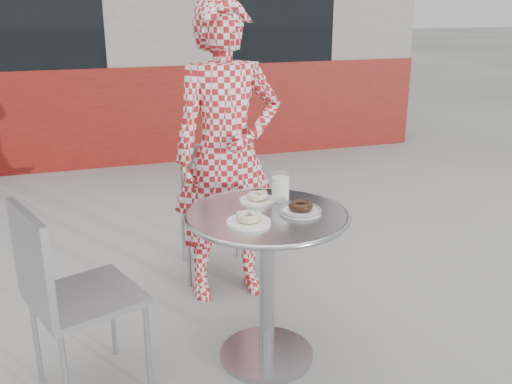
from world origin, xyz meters
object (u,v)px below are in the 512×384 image
object	(u,v)px
chair_far	(215,232)
milk_cup	(280,187)
seated_person	(227,154)
plate_near	(249,219)
plate_far	(258,198)
chair_left	(87,335)
plate_checker	(300,209)
bistro_table	(267,250)

from	to	relation	value
chair_far	milk_cup	xyz separation A→B (m)	(0.12, -0.83, 0.53)
seated_person	milk_cup	world-z (taller)	seated_person
plate_near	milk_cup	xyz separation A→B (m)	(0.23, 0.23, 0.05)
milk_cup	plate_near	bearing A→B (deg)	-134.46
chair_far	plate_far	distance (m)	0.94
seated_person	milk_cup	xyz separation A→B (m)	(0.10, -0.56, -0.03)
plate_far	chair_left	bearing A→B (deg)	-170.26
plate_checker	milk_cup	world-z (taller)	milk_cup
bistro_table	chair_far	bearing A→B (deg)	90.46
chair_far	milk_cup	size ratio (longest dim) A/B	6.37
plate_near	plate_checker	bearing A→B (deg)	12.57
bistro_table	milk_cup	xyz separation A→B (m)	(0.11, 0.14, 0.24)
chair_far	plate_far	world-z (taller)	chair_far
chair_far	plate_near	xyz separation A→B (m)	(-0.11, -1.06, 0.49)
chair_far	bistro_table	bearing A→B (deg)	96.20
chair_left	bistro_table	bearing A→B (deg)	-111.39
plate_near	milk_cup	distance (m)	0.33
plate_near	milk_cup	size ratio (longest dim) A/B	1.36
chair_far	plate_far	xyz separation A→B (m)	(0.02, -0.80, 0.49)
plate_far	milk_cup	xyz separation A→B (m)	(0.10, -0.02, 0.05)
plate_checker	plate_near	bearing A→B (deg)	-167.43
seated_person	chair_left	bearing A→B (deg)	-140.02
chair_left	plate_far	distance (m)	0.96
chair_left	seated_person	world-z (taller)	seated_person
plate_far	plate_near	bearing A→B (deg)	-115.99
chair_left	plate_checker	bearing A→B (deg)	-113.38
seated_person	milk_cup	distance (m)	0.57
chair_left	plate_far	bearing A→B (deg)	-100.13
seated_person	plate_far	bearing A→B (deg)	-90.06
plate_far	plate_near	size ratio (longest dim) A/B	0.89
bistro_table	chair_left	xyz separation A→B (m)	(-0.81, 0.02, -0.29)
seated_person	plate_near	world-z (taller)	seated_person
plate_near	plate_checker	xyz separation A→B (m)	(0.26, 0.06, -0.00)
seated_person	plate_checker	world-z (taller)	seated_person
chair_left	plate_checker	world-z (taller)	chair_left
chair_left	plate_near	distance (m)	0.85
plate_far	seated_person	bearing A→B (deg)	89.83
plate_checker	chair_far	bearing A→B (deg)	98.44
chair_far	plate_checker	size ratio (longest dim) A/B	4.65
plate_far	plate_near	world-z (taller)	plate_near
chair_far	seated_person	distance (m)	0.62
chair_far	chair_left	bearing A→B (deg)	55.55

